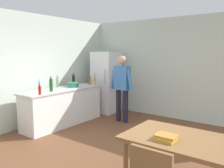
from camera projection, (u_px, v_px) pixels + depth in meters
ground_plane at (107, 157)px, 3.95m from camera, size 14.00×14.00×0.00m
wall_back at (176, 69)px, 6.16m from camera, size 6.40×0.12×2.70m
wall_left at (26, 71)px, 5.46m from camera, size 0.12×5.60×2.70m
kitchen_counter at (63, 106)px, 5.71m from camera, size 0.64×2.20×0.90m
refrigerator at (106, 82)px, 6.86m from camera, size 0.70×0.67×1.80m
person at (122, 84)px, 5.85m from camera, size 0.70×0.22×1.70m
dining_table at (183, 144)px, 2.79m from camera, size 1.40×0.90×0.75m
cooking_pot at (73, 85)px, 5.91m from camera, size 0.40×0.28×0.12m
utensil_jar at (94, 82)px, 6.29m from camera, size 0.11×0.11×0.32m
bottle_sauce_red at (40, 90)px, 4.82m from camera, size 0.06×0.06×0.24m
bottle_oil_amber at (90, 80)px, 6.33m from camera, size 0.06×0.06×0.28m
bottle_vinegar_tall at (57, 82)px, 5.83m from camera, size 0.06×0.06×0.32m
bottle_water_clear at (40, 86)px, 5.17m from camera, size 0.07×0.07×0.30m
bottle_wine_dark at (73, 80)px, 6.16m from camera, size 0.08×0.08×0.34m
bottle_wine_green at (51, 85)px, 5.24m from camera, size 0.08×0.08×0.34m
book_stack at (166, 138)px, 2.70m from camera, size 0.25×0.22×0.07m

